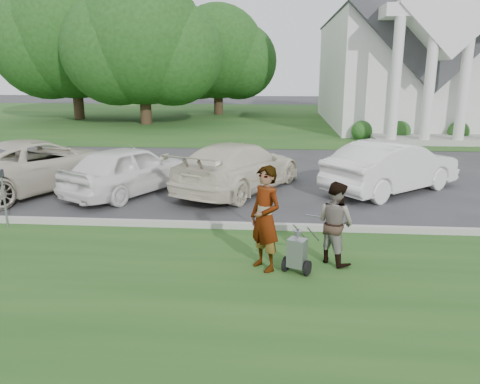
# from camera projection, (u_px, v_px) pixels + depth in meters

# --- Properties ---
(ground) EXTENTS (120.00, 120.00, 0.00)m
(ground) POSITION_uv_depth(u_px,v_px,m) (229.00, 237.00, 10.32)
(ground) COLOR #333335
(ground) RESTS_ON ground
(grass_strip) EXTENTS (80.00, 7.00, 0.01)m
(grass_strip) POSITION_uv_depth(u_px,v_px,m) (210.00, 301.00, 7.43)
(grass_strip) COLOR #1C4A19
(grass_strip) RESTS_ON ground
(church_lawn) EXTENTS (80.00, 30.00, 0.01)m
(church_lawn) POSITION_uv_depth(u_px,v_px,m) (265.00, 118.00, 36.37)
(church_lawn) COLOR #1C4A19
(church_lawn) RESTS_ON ground
(curb) EXTENTS (80.00, 0.18, 0.15)m
(curb) POSITION_uv_depth(u_px,v_px,m) (232.00, 226.00, 10.84)
(curb) COLOR #9E9E93
(curb) RESTS_ON ground
(church) EXTENTS (9.19, 19.00, 24.10)m
(church) POSITION_uv_depth(u_px,v_px,m) (402.00, 33.00, 30.43)
(church) COLOR white
(church) RESTS_ON ground
(tree_left) EXTENTS (10.63, 8.40, 9.71)m
(tree_left) POSITION_uv_depth(u_px,v_px,m) (142.00, 47.00, 30.88)
(tree_left) COLOR #332316
(tree_left) RESTS_ON ground
(tree_far) EXTENTS (11.64, 9.20, 10.73)m
(tree_far) POSITION_uv_depth(u_px,v_px,m) (73.00, 41.00, 34.09)
(tree_far) COLOR #332316
(tree_far) RESTS_ON ground
(tree_back) EXTENTS (9.61, 7.60, 8.89)m
(tree_back) POSITION_uv_depth(u_px,v_px,m) (218.00, 56.00, 38.38)
(tree_back) COLOR #332316
(tree_back) RESTS_ON ground
(striping_cart) EXTENTS (0.74, 1.03, 0.89)m
(striping_cart) POSITION_uv_depth(u_px,v_px,m) (297.00, 253.00, 8.38)
(striping_cart) COLOR black
(striping_cart) RESTS_ON ground
(person_left) EXTENTS (0.81, 0.83, 1.93)m
(person_left) POSITION_uv_depth(u_px,v_px,m) (265.00, 219.00, 8.41)
(person_left) COLOR #999999
(person_left) RESTS_ON ground
(person_right) EXTENTS (0.96, 0.97, 1.58)m
(person_right) POSITION_uv_depth(u_px,v_px,m) (335.00, 223.00, 8.74)
(person_right) COLOR #999999
(person_right) RESTS_ON ground
(parking_meter_near) EXTENTS (0.11, 0.10, 1.52)m
(parking_meter_near) POSITION_uv_depth(u_px,v_px,m) (267.00, 192.00, 10.31)
(parking_meter_near) COLOR gray
(parking_meter_near) RESTS_ON ground
(parking_meter_far) EXTENTS (0.10, 0.09, 1.42)m
(parking_meter_far) POSITION_uv_depth(u_px,v_px,m) (3.00, 191.00, 10.69)
(parking_meter_far) COLOR gray
(parking_meter_far) RESTS_ON ground
(car_a) EXTENTS (4.88, 6.15, 1.55)m
(car_a) POSITION_uv_depth(u_px,v_px,m) (37.00, 164.00, 14.31)
(car_a) COLOR beige
(car_a) RESTS_ON ground
(car_b) EXTENTS (3.59, 4.63, 1.47)m
(car_b) POSITION_uv_depth(u_px,v_px,m) (130.00, 169.00, 13.79)
(car_b) COLOR white
(car_b) RESTS_ON ground
(car_c) EXTENTS (4.13, 5.49, 1.48)m
(car_c) POSITION_uv_depth(u_px,v_px,m) (239.00, 167.00, 14.13)
(car_c) COLOR beige
(car_c) RESTS_ON ground
(car_d) EXTENTS (4.61, 4.24, 1.54)m
(car_d) POSITION_uv_depth(u_px,v_px,m) (392.00, 167.00, 14.02)
(car_d) COLOR white
(car_d) RESTS_ON ground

